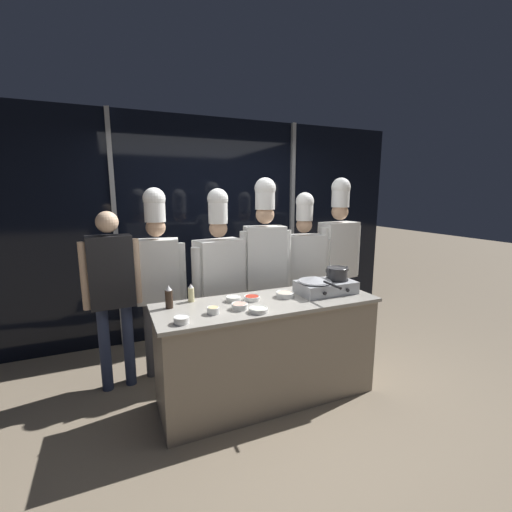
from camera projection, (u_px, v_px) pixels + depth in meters
name	position (u px, v px, depth m)	size (l,w,h in m)	color
ground_plane	(267.00, 396.00, 3.08)	(24.00, 24.00, 0.00)	#7F705B
window_wall_back	(212.00, 229.00, 4.34)	(5.33, 0.09, 2.70)	black
demo_counter	(267.00, 350.00, 3.00)	(1.91, 0.65, 0.89)	gray
portable_stove	(326.00, 287.00, 3.15)	(0.53, 0.33, 0.12)	#B2B5BA
frying_pan	(315.00, 279.00, 3.08)	(0.31, 0.54, 0.05)	#ADAFB5
stock_pot	(337.00, 273.00, 3.17)	(0.22, 0.20, 0.11)	#333335
squeeze_bottle_oil	(191.00, 293.00, 2.90)	(0.05, 0.05, 0.16)	beige
squeeze_bottle_soy	(169.00, 297.00, 2.73)	(0.06, 0.06, 0.19)	#332319
prep_bowl_bean_sprouts	(258.00, 310.00, 2.65)	(0.15, 0.15, 0.04)	white
prep_bowl_chili_flakes	(252.00, 298.00, 2.94)	(0.14, 0.14, 0.04)	white
prep_bowl_garlic	(233.00, 298.00, 2.92)	(0.13, 0.13, 0.04)	white
prep_bowl_chicken	(285.00, 294.00, 3.03)	(0.16, 0.16, 0.05)	white
prep_bowl_shrimp	(240.00, 306.00, 2.72)	(0.13, 0.13, 0.05)	white
prep_bowl_ginger	(213.00, 310.00, 2.61)	(0.10, 0.10, 0.05)	white
prep_bowl_rice	(181.00, 320.00, 2.42)	(0.11, 0.11, 0.05)	white
person_guest	(112.00, 283.00, 3.05)	(0.49, 0.22, 1.65)	#2D3856
chef_head	(158.00, 269.00, 3.26)	(0.52, 0.27, 1.85)	#4C4C51
chef_sous	(219.00, 271.00, 3.41)	(0.61, 0.33, 1.84)	#2D3856
chef_line	(265.00, 256.00, 3.60)	(0.55, 0.28, 1.95)	#232326
chef_pastry	(303.00, 263.00, 3.87)	(0.59, 0.31, 1.80)	#232326
chef_apprentice	(338.00, 250.00, 4.03)	(0.59, 0.28, 1.97)	#232326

